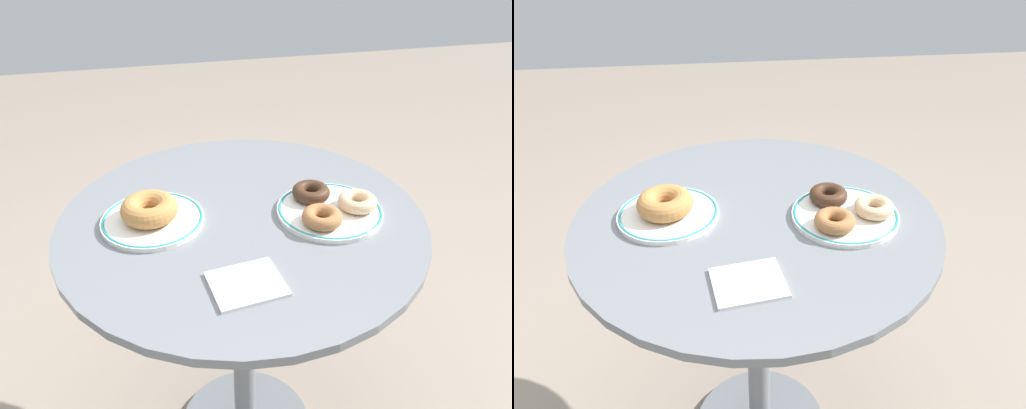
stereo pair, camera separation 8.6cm
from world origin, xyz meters
TOP-DOWN VIEW (x-y plane):
  - cafe_table at (0.00, 0.00)m, footprint 0.74×0.74m
  - plate_left at (-0.18, 0.02)m, footprint 0.20×0.20m
  - plate_right at (0.18, -0.03)m, footprint 0.22×0.22m
  - donut_old_fashioned at (-0.18, 0.02)m, footprint 0.13×0.13m
  - donut_glazed at (0.23, -0.04)m, footprint 0.11×0.11m
  - donut_chocolate at (0.15, 0.02)m, footprint 0.09×0.09m
  - donut_cinnamon at (0.14, -0.07)m, footprint 0.11×0.11m
  - paper_napkin at (-0.03, -0.21)m, footprint 0.13×0.12m

SIDE VIEW (x-z plane):
  - cafe_table at x=0.00m, z-range 0.16..0.86m
  - paper_napkin at x=-0.03m, z-range 0.70..0.71m
  - plate_left at x=-0.18m, z-range 0.71..0.72m
  - plate_right at x=0.18m, z-range 0.71..0.72m
  - donut_glazed at x=0.23m, z-range 0.72..0.74m
  - donut_chocolate at x=0.15m, z-range 0.72..0.74m
  - donut_cinnamon at x=0.14m, z-range 0.72..0.74m
  - donut_old_fashioned at x=-0.18m, z-range 0.72..0.76m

